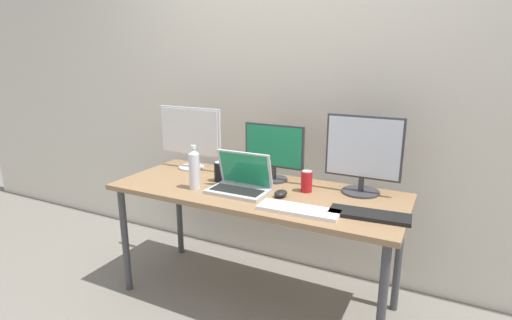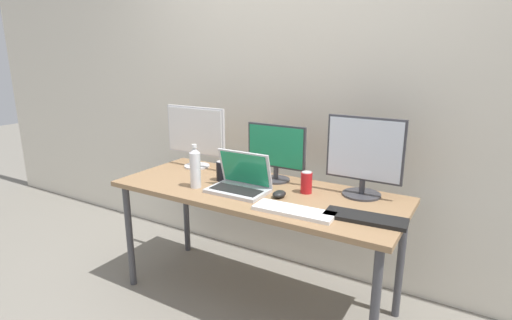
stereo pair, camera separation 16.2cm
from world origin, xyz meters
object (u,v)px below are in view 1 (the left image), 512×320
at_px(monitor_right, 363,154).
at_px(laptop_silver, 241,182).
at_px(keyboard_aux, 298,210).
at_px(mouse_by_keyboard, 281,193).
at_px(water_bottle, 194,169).
at_px(keyboard_main, 369,215).
at_px(soda_can_near_keyboard, 219,172).
at_px(monitor_left, 190,135).
at_px(monitor_center, 274,151).
at_px(work_desk, 256,199).
at_px(soda_can_by_laptop, 307,181).

bearing_deg(monitor_right, laptop_silver, -155.60).
bearing_deg(laptop_silver, keyboard_aux, -18.83).
bearing_deg(mouse_by_keyboard, water_bottle, -163.45).
bearing_deg(keyboard_aux, keyboard_main, 13.90).
height_order(mouse_by_keyboard, soda_can_near_keyboard, soda_can_near_keyboard).
distance_m(monitor_left, mouse_by_keyboard, 0.86).
xyz_separation_m(keyboard_aux, soda_can_near_keyboard, (-0.62, 0.25, 0.05)).
bearing_deg(monitor_left, monitor_center, 0.87).
relative_size(water_bottle, soda_can_near_keyboard, 2.10).
xyz_separation_m(laptop_silver, water_bottle, (-0.27, -0.08, 0.07)).
bearing_deg(keyboard_aux, monitor_right, 60.78).
distance_m(water_bottle, soda_can_near_keyboard, 0.20).
relative_size(work_desk, soda_can_near_keyboard, 13.72).
relative_size(keyboard_main, soda_can_by_laptop, 3.12).
distance_m(work_desk, mouse_by_keyboard, 0.21).
xyz_separation_m(monitor_left, water_bottle, (0.28, -0.35, -0.11)).
bearing_deg(monitor_center, monitor_right, 0.88).
distance_m(monitor_right, mouse_by_keyboard, 0.52).
height_order(monitor_left, monitor_center, monitor_left).
height_order(keyboard_main, mouse_by_keyboard, mouse_by_keyboard).
xyz_separation_m(monitor_center, keyboard_aux, (0.33, -0.42, -0.18)).
height_order(work_desk, monitor_left, monitor_left).
bearing_deg(laptop_silver, monitor_left, 153.74).
height_order(monitor_left, soda_can_near_keyboard, monitor_left).
bearing_deg(laptop_silver, keyboard_main, -3.39).
bearing_deg(keyboard_aux, water_bottle, 172.94).
height_order(monitor_left, laptop_silver, monitor_left).
bearing_deg(mouse_by_keyboard, monitor_left, 167.75).
bearing_deg(monitor_left, work_desk, -17.99).
bearing_deg(keyboard_aux, soda_can_by_laptop, 100.46).
xyz_separation_m(work_desk, soda_can_near_keyboard, (-0.27, 0.03, 0.13)).
height_order(monitor_center, laptop_silver, monitor_center).
height_order(monitor_center, water_bottle, monitor_center).
distance_m(keyboard_main, soda_can_near_keyboard, 0.97).
xyz_separation_m(keyboard_main, mouse_by_keyboard, (-0.50, 0.06, 0.01)).
bearing_deg(work_desk, laptop_silver, -132.05).
distance_m(work_desk, water_bottle, 0.41).
bearing_deg(monitor_center, monitor_left, -179.13).
height_order(mouse_by_keyboard, soda_can_by_laptop, soda_can_by_laptop).
xyz_separation_m(laptop_silver, soda_can_by_laptop, (0.34, 0.17, 0.01)).
xyz_separation_m(keyboard_main, soda_can_by_laptop, (-0.41, 0.21, 0.05)).
xyz_separation_m(monitor_left, laptop_silver, (0.55, -0.27, -0.18)).
height_order(monitor_right, keyboard_aux, monitor_right).
bearing_deg(monitor_center, soda_can_by_laptop, -23.27).
distance_m(mouse_by_keyboard, soda_can_by_laptop, 0.18).
distance_m(work_desk, soda_can_near_keyboard, 0.30).
relative_size(monitor_center, soda_can_near_keyboard, 3.12).
bearing_deg(soda_can_by_laptop, water_bottle, -157.80).
height_order(soda_can_near_keyboard, soda_can_by_laptop, same).
bearing_deg(keyboard_main, laptop_silver, 172.07).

